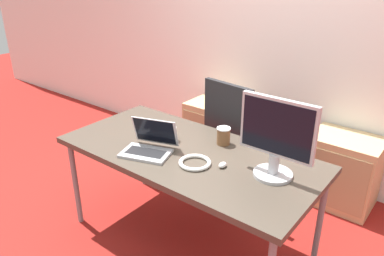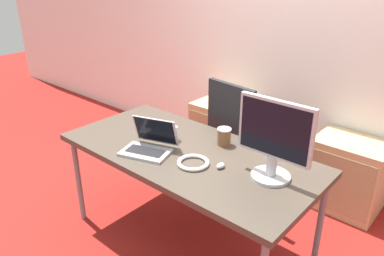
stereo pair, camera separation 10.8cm
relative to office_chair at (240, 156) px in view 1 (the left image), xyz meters
The scene contains 12 objects.
ground_plane 0.82m from the office_chair, 88.20° to the right, with size 14.00×14.00×0.00m, color maroon.
wall_back 1.14m from the office_chair, 88.06° to the left, with size 10.00×0.05×2.60m.
desk 0.78m from the office_chair, 88.20° to the right, with size 1.72×0.82×0.73m.
office_chair is the anchor object (origin of this frame).
cabinet_left 0.70m from the office_chair, 141.86° to the left, with size 0.54×0.41×0.60m.
cabinet_right 0.83m from the office_chair, 31.25° to the left, with size 0.54×0.41×0.60m.
laptop_center 0.98m from the office_chair, 100.65° to the right, with size 0.36×0.34×0.21m.
monitor 1.07m from the office_chair, 47.81° to the right, with size 0.44×0.23×0.47m.
mouse 0.90m from the office_chair, 67.29° to the right, with size 0.04×0.06×0.03m.
coffee_cup_white 0.79m from the office_chair, 104.16° to the right, with size 0.07×0.07×0.10m.
coffee_cup_brown 0.65m from the office_chair, 73.72° to the right, with size 0.09×0.09×0.12m.
cable_coil 0.92m from the office_chair, 78.82° to the right, with size 0.20×0.20×0.02m.
Camera 1 is at (1.36, -1.69, 1.86)m, focal length 35.00 mm.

